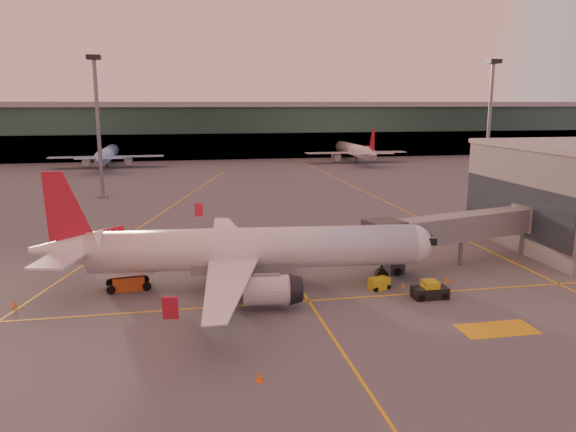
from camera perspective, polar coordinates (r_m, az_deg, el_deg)
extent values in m
plane|color=#4C4F54|center=(45.11, -2.74, -11.17)|extent=(600.00, 600.00, 0.00)
cube|color=gold|center=(49.72, -3.59, -8.98)|extent=(80.00, 0.25, 0.01)
cube|color=gold|center=(88.05, -13.47, -0.22)|extent=(31.30, 115.98, 0.01)
cube|color=gold|center=(118.14, 6.81, 2.93)|extent=(0.25, 160.00, 0.01)
cube|color=gold|center=(39.02, 6.58, -15.01)|extent=(0.25, 30.00, 0.01)
cube|color=gold|center=(47.49, 20.46, -10.72)|extent=(6.00, 3.00, 0.01)
cube|color=#19382D|center=(183.56, -9.25, 8.39)|extent=(400.00, 18.00, 16.00)
cube|color=gray|center=(183.32, -9.34, 11.14)|extent=(400.00, 20.00, 1.60)
cube|color=black|center=(175.33, -9.12, 6.95)|extent=(400.00, 1.00, 8.00)
cube|color=#2D3D47|center=(71.93, 21.96, 0.73)|extent=(0.30, 21.60, 6.00)
cylinder|color=slate|center=(108.26, -18.69, 8.30)|extent=(0.70, 0.70, 25.00)
cube|color=black|center=(108.44, -19.14, 15.00)|extent=(2.40, 2.40, 0.80)
cube|color=slate|center=(109.50, -18.29, 1.89)|extent=(1.60, 1.60, 0.50)
cylinder|color=slate|center=(119.92, 19.73, 8.48)|extent=(0.70, 0.70, 25.00)
cube|color=black|center=(120.08, 20.15, 14.53)|extent=(2.40, 2.40, 0.80)
cube|color=slate|center=(121.04, 19.34, 2.69)|extent=(1.60, 1.60, 0.50)
cylinder|color=silver|center=(52.90, -3.36, -3.28)|extent=(30.65, 6.65, 3.91)
sphere|color=silver|center=(55.61, 12.51, -2.81)|extent=(3.83, 3.83, 3.83)
cube|color=black|center=(55.85, 13.62, -2.28)|extent=(1.98, 2.69, 0.68)
cone|color=silver|center=(54.88, -21.49, -3.22)|extent=(6.99, 4.30, 3.71)
cube|color=silver|center=(51.65, -22.08, -4.04)|extent=(4.51, 6.86, 0.20)
cylinder|color=silver|center=(47.88, -2.13, -7.55)|extent=(4.29, 2.90, 2.54)
cylinder|color=black|center=(51.30, -5.70, -7.32)|extent=(1.87, 1.52, 1.76)
cylinder|color=black|center=(51.13, -5.72, -6.75)|extent=(0.35, 0.35, 1.07)
cube|color=silver|center=(57.89, -20.28, -2.30)|extent=(3.46, 6.45, 0.20)
cylinder|color=silver|center=(59.22, -2.87, -3.82)|extent=(4.29, 2.90, 2.54)
cylinder|color=black|center=(56.13, -5.72, -5.66)|extent=(1.87, 1.52, 1.76)
cylinder|color=black|center=(55.98, -5.73, -5.13)|extent=(0.35, 0.35, 1.07)
cube|color=slate|center=(53.21, -4.55, -4.63)|extent=(9.89, 3.99, 1.56)
cylinder|color=black|center=(55.58, 9.46, -5.94)|extent=(1.30, 0.89, 1.23)
cube|color=slate|center=(63.32, 17.24, -1.04)|extent=(21.04, 8.21, 2.70)
cube|color=#2D3035|center=(57.35, 9.75, -1.96)|extent=(4.19, 4.19, 3.00)
cube|color=#2D3035|center=(59.45, 10.70, -4.51)|extent=(1.60, 2.40, 2.40)
cylinder|color=black|center=(58.70, 11.07, -5.54)|extent=(0.80, 0.40, 0.80)
cylinder|color=black|center=(60.65, 10.29, -4.96)|extent=(0.80, 0.40, 0.80)
cylinder|color=slate|center=(63.95, 17.10, -3.45)|extent=(0.50, 0.50, 2.91)
cylinder|color=slate|center=(70.96, 23.42, -0.17)|extent=(4.40, 4.40, 3.00)
cylinder|color=slate|center=(71.52, 23.25, -2.33)|extent=(2.40, 2.40, 2.91)
cube|color=#B04919|center=(55.61, -15.92, -6.44)|extent=(3.13, 2.51, 1.35)
cube|color=silver|center=(55.01, -16.32, -4.37)|extent=(5.45, 2.90, 2.51)
cylinder|color=black|center=(54.64, -17.55, -7.16)|extent=(0.84, 0.42, 0.81)
cylinder|color=black|center=(54.75, -14.14, -6.93)|extent=(0.84, 0.42, 0.81)
cube|color=gold|center=(54.03, 9.22, -6.79)|extent=(2.16, 1.70, 1.13)
cylinder|color=black|center=(53.34, 8.91, -7.40)|extent=(0.52, 0.38, 0.47)
cylinder|color=black|center=(54.27, 10.15, -7.11)|extent=(0.52, 0.38, 0.47)
cube|color=black|center=(52.69, 14.21, -7.55)|extent=(3.15, 1.71, 1.01)
cube|color=gold|center=(52.47, 14.25, -6.84)|extent=(1.31, 1.49, 0.83)
cylinder|color=black|center=(51.68, 13.41, -8.10)|extent=(0.65, 0.29, 0.64)
cylinder|color=black|center=(52.57, 15.64, -7.88)|extent=(0.65, 0.29, 0.64)
cone|color=orange|center=(57.61, 15.86, -6.20)|extent=(0.47, 0.47, 0.60)
cube|color=orange|center=(57.70, 15.85, -6.47)|extent=(0.41, 0.41, 0.03)
cone|color=orange|center=(54.38, -26.03, -8.05)|extent=(0.42, 0.42, 0.54)
cube|color=orange|center=(54.46, -26.01, -8.31)|extent=(0.37, 0.37, 0.03)
cone|color=orange|center=(36.94, -2.92, -16.00)|extent=(0.51, 0.51, 0.64)
cube|color=orange|center=(37.08, -2.91, -16.42)|extent=(0.44, 0.44, 0.03)
cone|color=orange|center=(70.21, -5.99, -2.66)|extent=(0.46, 0.46, 0.59)
cube|color=orange|center=(70.28, -5.98, -2.88)|extent=(0.40, 0.40, 0.03)
cone|color=orange|center=(55.02, 11.67, -6.89)|extent=(0.40, 0.40, 0.51)
cube|color=orange|center=(55.10, 11.66, -7.12)|extent=(0.34, 0.34, 0.03)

